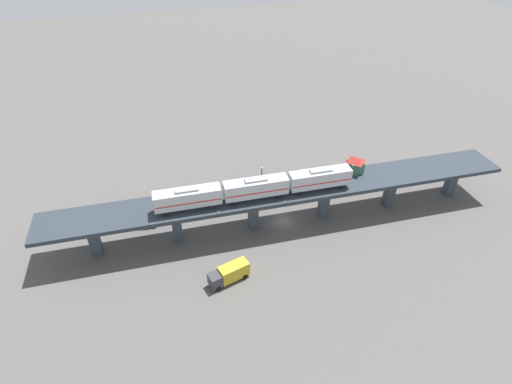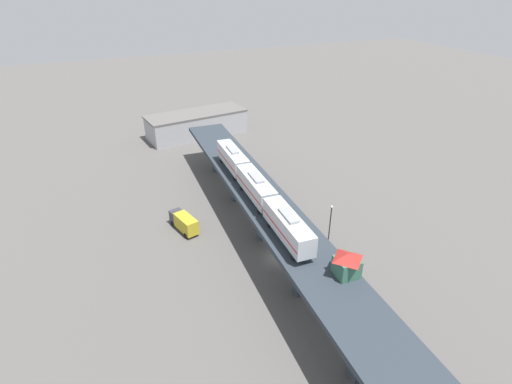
# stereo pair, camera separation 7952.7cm
# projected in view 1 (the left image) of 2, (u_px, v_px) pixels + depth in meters

# --- Properties ---
(ground_plane) EXTENTS (400.00, 400.00, 0.00)m
(ground_plane) POSITION_uv_depth(u_px,v_px,m) (284.00, 222.00, 82.23)
(ground_plane) COLOR #514F4C
(elevated_viaduct) EXTENTS (12.89, 92.30, 8.22)m
(elevated_viaduct) POSITION_uv_depth(u_px,v_px,m) (286.00, 194.00, 78.09)
(elevated_viaduct) COLOR #283039
(elevated_viaduct) RESTS_ON ground
(subway_train) EXTENTS (4.64, 37.29, 4.45)m
(subway_train) POSITION_uv_depth(u_px,v_px,m) (256.00, 187.00, 73.50)
(subway_train) COLOR #ADB2BA
(subway_train) RESTS_ON elevated_viaduct
(signal_hut) EXTENTS (3.37, 3.37, 3.40)m
(signal_hut) POSITION_uv_depth(u_px,v_px,m) (355.00, 164.00, 81.26)
(signal_hut) COLOR #33604C
(signal_hut) RESTS_ON elevated_viaduct
(street_car_black) EXTENTS (2.87, 4.71, 1.89)m
(street_car_black) POSITION_uv_depth(u_px,v_px,m) (261.00, 200.00, 86.49)
(street_car_black) COLOR black
(street_car_black) RESTS_ON ground
(street_car_blue) EXTENTS (2.50, 4.64, 1.89)m
(street_car_blue) POSITION_uv_depth(u_px,v_px,m) (145.00, 222.00, 80.57)
(street_car_blue) COLOR #233D93
(street_car_blue) RESTS_ON ground
(delivery_truck) EXTENTS (4.00, 7.54, 3.20)m
(delivery_truck) POSITION_uv_depth(u_px,v_px,m) (229.00, 273.00, 68.56)
(delivery_truck) COLOR #333338
(delivery_truck) RESTS_ON ground
(street_lamp) EXTENTS (0.44, 0.44, 6.94)m
(street_lamp) POSITION_uv_depth(u_px,v_px,m) (262.00, 178.00, 87.83)
(street_lamp) COLOR black
(street_lamp) RESTS_ON ground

